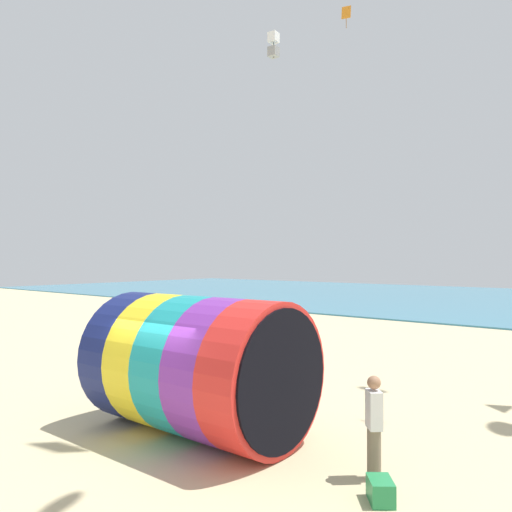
{
  "coord_description": "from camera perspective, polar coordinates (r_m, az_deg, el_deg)",
  "views": [
    {
      "loc": [
        8.03,
        -7.17,
        3.79
      ],
      "look_at": [
        0.16,
        2.41,
        3.87
      ],
      "focal_mm": 35.0,
      "sensor_mm": 36.0,
      "label": 1
    }
  ],
  "objects": [
    {
      "name": "ground_plane",
      "position": [
        11.41,
        -8.87,
        -19.78
      ],
      "size": [
        120.0,
        120.0,
        0.0
      ],
      "primitive_type": "plane",
      "color": "#CCBA8C"
    },
    {
      "name": "kite_orange_diamond",
      "position": [
        30.67,
        10.27,
        25.67
      ],
      "size": [
        0.53,
        0.3,
        1.23
      ],
      "color": "orange"
    },
    {
      "name": "cooler_box",
      "position": [
        8.81,
        14.05,
        -24.57
      ],
      "size": [
        0.6,
        0.63,
        0.36
      ],
      "primitive_type": "cube",
      "rotation": [
        0.0,
        0.0,
        2.24
      ],
      "color": "#268C4C",
      "rests_on": "ground"
    },
    {
      "name": "giant_inflatable_tube",
      "position": [
        11.14,
        -6.59,
        -12.27
      ],
      "size": [
        4.65,
        3.06,
        2.99
      ],
      "color": "navy",
      "rests_on": "ground"
    },
    {
      "name": "kite_handler",
      "position": [
        9.31,
        13.34,
        -18.35
      ],
      "size": [
        0.4,
        0.41,
        1.78
      ],
      "color": "#726651",
      "rests_on": "ground"
    },
    {
      "name": "kite_white_box",
      "position": [
        20.87,
        2.01,
        22.98
      ],
      "size": [
        0.37,
        0.37,
        1.0
      ],
      "color": "white"
    }
  ]
}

